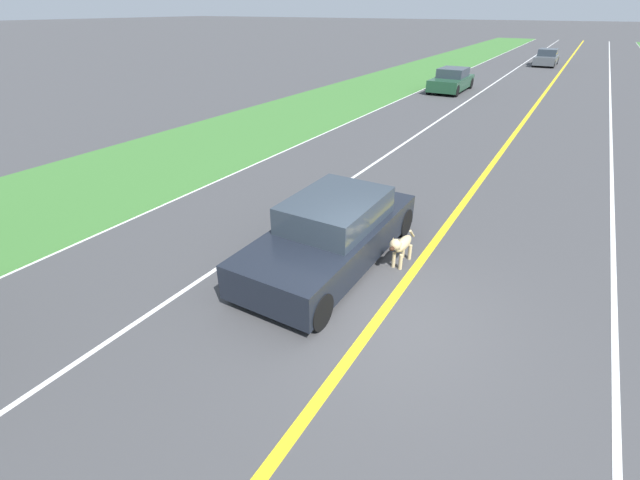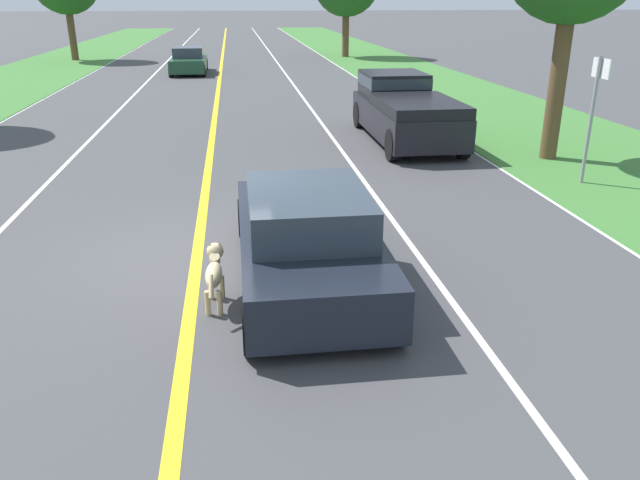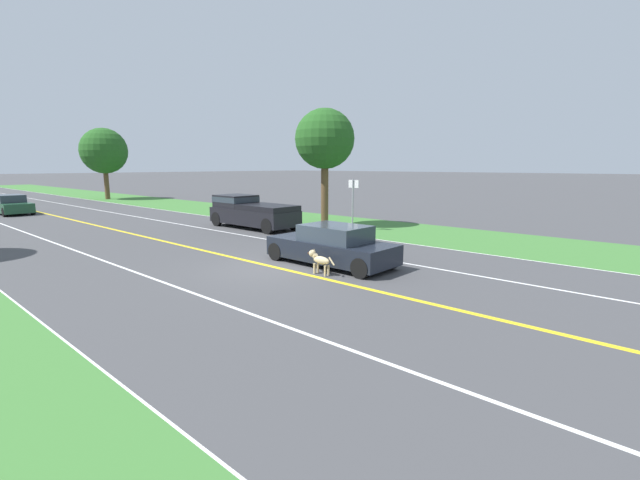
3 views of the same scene
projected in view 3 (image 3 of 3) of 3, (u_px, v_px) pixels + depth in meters
name	position (u px, v px, depth m)	size (l,w,h in m)	color
ground_plane	(275.00, 267.00, 14.54)	(400.00, 400.00, 0.00)	#424244
centre_divider_line	(275.00, 267.00, 14.54)	(0.18, 160.00, 0.01)	yellow
lane_edge_line_right	(389.00, 241.00, 19.66)	(0.14, 160.00, 0.01)	white
lane_edge_line_left	(39.00, 323.00, 9.41)	(0.14, 160.00, 0.01)	white
lane_dash_same_dir	(341.00, 252.00, 17.10)	(0.10, 160.00, 0.01)	white
lane_dash_oncoming	(182.00, 289.00, 11.97)	(0.10, 160.00, 0.01)	white
grass_verge_right	(421.00, 233.00, 21.85)	(6.00, 160.00, 0.03)	#3D7533
ego_car	(332.00, 246.00, 14.86)	(1.91, 4.67, 1.40)	black
dog	(319.00, 260.00, 13.58)	(0.26, 1.19, 0.77)	#D1B784
pickup_truck	(251.00, 211.00, 23.73)	(2.06, 5.50, 1.76)	black
oncoming_car	(11.00, 205.00, 30.49)	(1.86, 4.44, 1.36)	#1E472D
roadside_tree_right_near	(325.00, 140.00, 23.46)	(3.29, 3.29, 6.51)	brown
roadside_tree_right_far	(104.00, 151.00, 42.77)	(4.51, 4.51, 7.11)	brown
street_sign	(353.00, 199.00, 22.29)	(0.11, 0.64, 2.72)	gray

